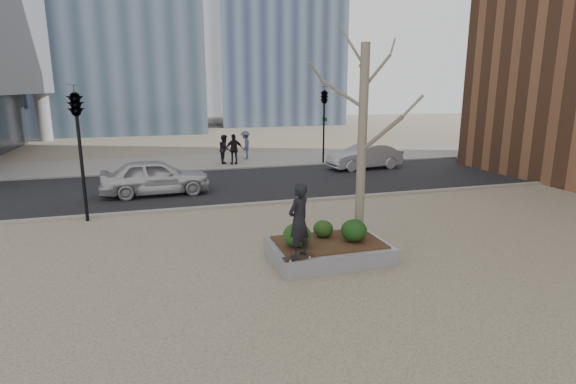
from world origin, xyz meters
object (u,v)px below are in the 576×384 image
object	(u,v)px
planter	(328,251)
skateboard	(299,258)
police_car	(156,177)
skateboarder	(299,220)

from	to	relation	value
planter	skateboard	size ratio (longest dim) A/B	3.85
planter	skateboard	xyz separation A→B (m)	(-1.10, -0.86, 0.26)
skateboard	police_car	world-z (taller)	police_car
police_car	skateboard	bearing A→B (deg)	-164.35
skateboarder	planter	bearing A→B (deg)	-174.94
skateboarder	police_car	world-z (taller)	skateboarder
skateboarder	police_car	distance (m)	10.27
skateboarder	skateboard	bearing A→B (deg)	180.00
planter	skateboard	world-z (taller)	skateboard
skateboard	skateboarder	xyz separation A→B (m)	(0.00, 0.00, 0.91)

